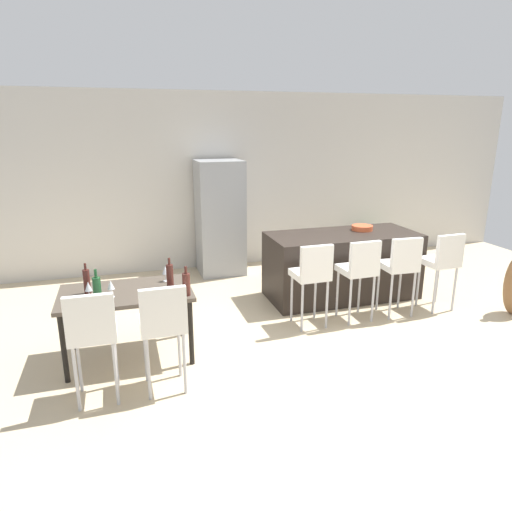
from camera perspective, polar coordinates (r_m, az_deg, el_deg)
name	(u,v)px	position (r m, az deg, el deg)	size (l,w,h in m)	color
ground_plane	(334,336)	(5.47, 9.75, -9.82)	(10.00, 10.00, 0.00)	#C6B28E
back_wall	(256,180)	(7.94, -0.04, 9.47)	(10.00, 0.12, 2.90)	beige
kitchen_island	(342,265)	(6.55, 10.71, -1.14)	(2.09, 0.91, 0.92)	black
bar_chair_left	(312,272)	(5.41, 7.06, -2.03)	(0.41, 0.41, 1.05)	white
bar_chair_middle	(359,268)	(5.68, 12.85, -1.43)	(0.41, 0.41, 1.05)	white
bar_chair_right	(401,264)	(5.99, 17.68, -0.91)	(0.42, 0.42, 1.05)	white
bar_chair_far	(443,259)	(6.35, 22.37, -0.40)	(0.42, 0.42, 1.05)	white
dining_table	(126,298)	(4.86, -15.97, -5.06)	(1.32, 0.80, 0.74)	#4C4238
dining_chair_near	(92,330)	(4.16, -19.86, -8.68)	(0.40, 0.40, 1.05)	white
dining_chair_far	(163,321)	(4.15, -11.59, -8.02)	(0.41, 0.41, 1.05)	white
wine_bottle_right	(87,281)	(4.86, -20.46, -2.98)	(0.07, 0.07, 0.32)	#471E19
wine_bottle_end	(186,284)	(4.56, -8.74, -3.48)	(0.08, 0.08, 0.30)	#471E19
wine_bottle_middle	(170,276)	(4.80, -10.75, -2.45)	(0.07, 0.07, 0.32)	#471E19
wine_bottle_inner	(97,289)	(4.62, -19.31, -3.88)	(0.08, 0.08, 0.32)	#194723
wine_glass_left	(111,285)	(4.68, -17.77, -3.51)	(0.07, 0.07, 0.17)	silver
wine_glass_far	(165,270)	(5.00, -11.32, -1.77)	(0.07, 0.07, 0.17)	silver
wine_glass_near	(88,287)	(4.70, -20.29, -3.65)	(0.07, 0.07, 0.17)	silver
refrigerator	(220,218)	(7.42, -4.55, 4.80)	(0.72, 0.68, 1.84)	#939699
fruit_bowl	(362,228)	(6.69, 13.17, 3.47)	(0.30, 0.30, 0.07)	#C6512D
potted_plant	(373,242)	(8.60, 14.43, 1.74)	(0.34, 0.34, 0.54)	#38383D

